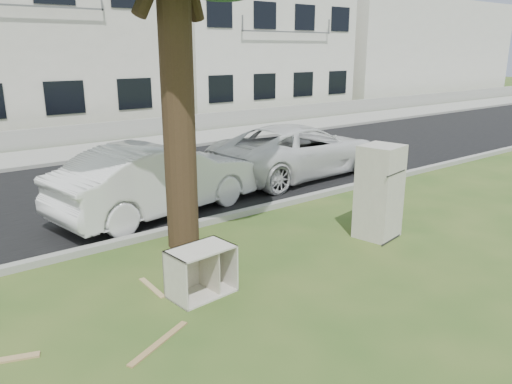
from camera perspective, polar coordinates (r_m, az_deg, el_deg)
ground at (r=7.71m, az=1.16°, el=-9.31°), size 120.00×120.00×0.00m
road at (r=12.67m, az=-16.11°, el=0.29°), size 120.00×7.00×0.01m
kerb_near at (r=9.60m, az=-8.08°, el=-4.27°), size 120.00×0.18×0.12m
kerb_far at (r=15.95m, az=-20.93°, el=2.99°), size 120.00×0.18×0.12m
sidewalk at (r=17.31m, az=-22.37°, el=3.82°), size 120.00×2.80×0.01m
low_wall at (r=18.78m, az=-23.83°, el=5.60°), size 120.00×0.15×0.70m
townhouse_right at (r=28.18m, az=-2.24°, el=16.23°), size 10.20×8.16×6.84m
filler_right at (r=38.37m, az=15.22°, el=15.30°), size 16.00×9.00×6.40m
fridge at (r=9.18m, az=13.90°, el=0.02°), size 0.81×0.77×1.69m
cabinet at (r=7.01m, az=-6.28°, el=-9.01°), size 0.93×0.62×0.69m
plank_a at (r=6.16m, az=-11.02°, el=-16.56°), size 0.97×0.51×0.02m
plank_c at (r=7.42m, az=-11.81°, el=-10.65°), size 0.10×0.73×0.02m
car_center at (r=10.44m, az=-11.07°, el=1.50°), size 4.67×2.29×1.47m
car_right at (r=13.48m, az=4.92°, el=4.80°), size 5.11×2.54×1.39m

